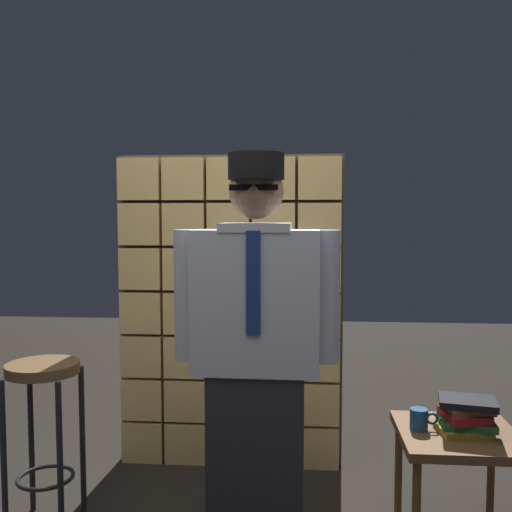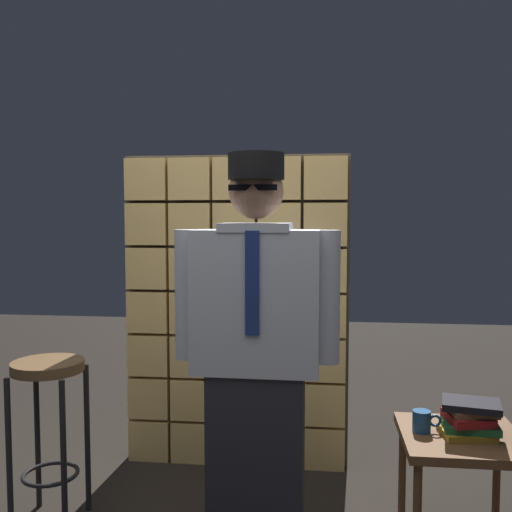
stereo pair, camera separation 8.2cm
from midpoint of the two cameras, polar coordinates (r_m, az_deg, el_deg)
glass_block_wall at (r=3.40m, az=-1.41°, el=-5.72°), size 1.34×0.10×1.87m
standing_person at (r=2.43m, az=0.99°, el=-9.81°), size 0.69×0.29×1.75m
bar_stool at (r=2.99m, az=-19.23°, el=-13.68°), size 0.34×0.34×0.80m
side_table at (r=2.82m, az=20.60°, el=-17.67°), size 0.52×0.52×0.53m
book_stack at (r=2.76m, az=21.35°, el=-14.84°), size 0.27×0.23×0.16m
coffee_mug at (r=2.75m, az=17.11°, el=-15.48°), size 0.13×0.08×0.09m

